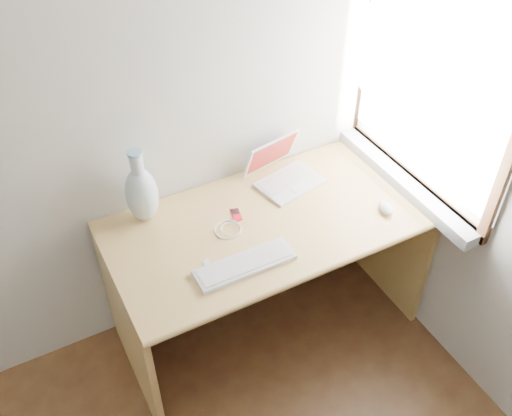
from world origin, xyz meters
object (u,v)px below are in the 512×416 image
desk (260,242)px  vase (142,193)px  external_keyboard (245,264)px  laptop (286,172)px

desk → vase: bearing=159.6°
external_keyboard → vase: vase is taller
vase → laptop: bearing=-4.6°
laptop → vase: size_ratio=0.91×
desk → external_keyboard: size_ratio=3.43×
laptop → vase: (-0.69, 0.06, 0.10)m
vase → desk: bearing=-20.4°
desk → vase: 0.64m
laptop → vase: vase is taller
desk → vase: size_ratio=3.98×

